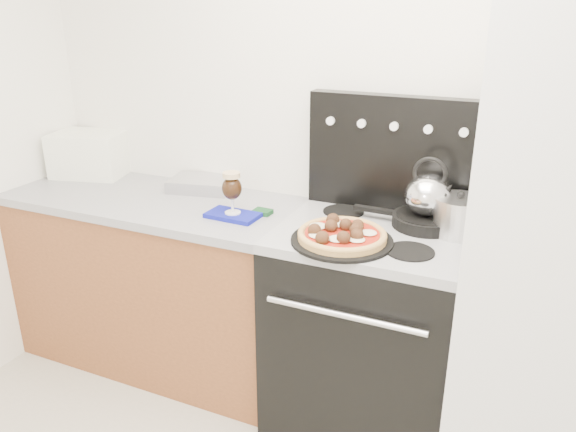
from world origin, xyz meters
The scene contains 16 objects.
room_shell centered at (0.00, 0.29, 1.25)m, with size 3.52×3.01×2.52m.
base_cabinet centered at (-1.02, 1.20, 0.43)m, with size 1.45×0.60×0.86m, color brown.
countertop centered at (-1.02, 1.20, 0.88)m, with size 1.48×0.63×0.04m, color #9C9CA4.
stove_body centered at (0.08, 1.18, 0.44)m, with size 0.76×0.65×0.88m, color black.
cooktop centered at (0.08, 1.18, 0.90)m, with size 0.76×0.65×0.04m, color #ADADB2.
backguard centered at (0.08, 1.45, 1.17)m, with size 0.76×0.08×0.50m, color black.
fridge centered at (0.78, 1.15, 0.95)m, with size 0.64×0.68×1.90m, color silver.
toaster_oven centered at (-1.56, 1.37, 1.02)m, with size 0.37×0.27×0.23m, color white.
foil_sheet centered at (-0.87, 1.39, 0.93)m, with size 0.30×0.22×0.06m, color silver.
oven_mitt centered at (-0.54, 1.12, 0.91)m, with size 0.23×0.13×0.02m, color #12179B.
beer_glass centered at (-0.54, 1.12, 1.01)m, with size 0.09×0.09×0.19m, color black, non-canonical shape.
pizza_pan centered at (0.00, 1.01, 0.93)m, with size 0.39×0.39×0.01m, color black.
pizza centered at (0.00, 1.01, 0.96)m, with size 0.34×0.34×0.05m, color tan, non-canonical shape.
skillet centered at (0.26, 1.30, 0.94)m, with size 0.27×0.27×0.05m, color black.
tea_kettle centered at (0.26, 1.30, 1.07)m, with size 0.19×0.19×0.20m, color silver, non-canonical shape.
stock_pot centered at (0.39, 1.27, 0.99)m, with size 0.20×0.20×0.14m, color silver.
Camera 1 is at (0.62, -0.88, 1.78)m, focal length 35.00 mm.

